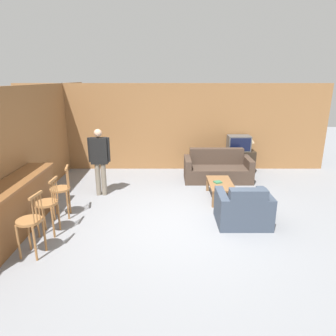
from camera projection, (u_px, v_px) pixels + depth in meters
ground_plane at (174, 223)px, 5.92m from camera, size 24.00×24.00×0.00m
wall_back at (172, 127)px, 9.09m from camera, size 9.40×0.08×2.60m
wall_left at (32, 144)px, 6.84m from camera, size 0.08×8.70×2.60m
bar_counter at (13, 209)px, 5.36m from camera, size 0.55×2.74×0.97m
bar_chair_near at (30, 224)px, 4.69m from camera, size 0.45×0.45×1.07m
bar_chair_mid at (47, 206)px, 5.35m from camera, size 0.40×0.40×1.07m
bar_chair_far at (61, 192)px, 6.03m from camera, size 0.46×0.46×1.07m
couch_far at (217, 170)px, 8.33m from camera, size 1.83×0.86×0.84m
armchair_near at (243, 210)px, 5.79m from camera, size 1.00×0.82×0.82m
coffee_table at (220, 185)px, 7.02m from camera, size 0.56×1.10×0.39m
tv_unit at (237, 161)px, 9.07m from camera, size 0.98×0.50×0.66m
tv at (238, 143)px, 8.90m from camera, size 0.66×0.44×0.45m
book_on_table at (218, 182)px, 7.00m from camera, size 0.20×0.20×0.03m
table_lamp at (250, 140)px, 8.88m from camera, size 0.28×0.28×0.43m
person_by_window at (99, 158)px, 7.07m from camera, size 0.51×0.18×1.62m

